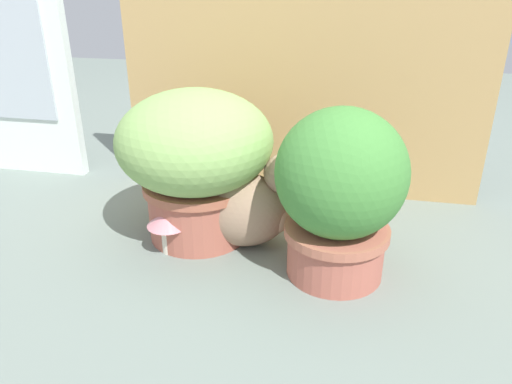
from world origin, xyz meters
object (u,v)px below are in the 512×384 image
Objects in this scene: leafy_planter at (340,191)px; cat at (250,206)px; mushroom_ornament_pink at (168,221)px; grass_planter at (196,157)px.

leafy_planter is 1.16× the size of cat.
leafy_planter is at bearing -22.15° from cat.
cat reaches higher than mushroom_ornament_pink.
cat is (-0.25, 0.10, -0.11)m from leafy_planter.
grass_planter is 0.43m from leafy_planter.
grass_planter is at bearing 171.29° from cat.
grass_planter is 3.29× the size of mushroom_ornament_pink.
grass_planter reaches higher than cat.
leafy_planter reaches higher than mushroom_ornament_pink.
leafy_planter reaches higher than grass_planter.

